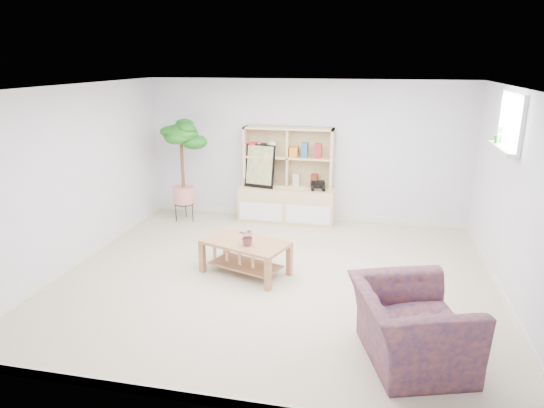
% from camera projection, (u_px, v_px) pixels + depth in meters
% --- Properties ---
extents(floor, '(5.50, 5.00, 0.01)m').
position_uv_depth(floor, '(275.00, 277.00, 6.29)').
color(floor, tan).
rests_on(floor, ground).
extents(ceiling, '(5.50, 5.00, 0.01)m').
position_uv_depth(ceiling, '(276.00, 87.00, 5.59)').
color(ceiling, white).
rests_on(ceiling, walls).
extents(walls, '(5.51, 5.01, 2.40)m').
position_uv_depth(walls, '(275.00, 187.00, 5.94)').
color(walls, white).
rests_on(walls, floor).
extents(baseboard, '(5.50, 5.00, 0.10)m').
position_uv_depth(baseboard, '(275.00, 273.00, 6.27)').
color(baseboard, silver).
rests_on(baseboard, floor).
extents(window, '(0.10, 0.98, 0.68)m').
position_uv_depth(window, '(512.00, 122.00, 5.72)').
color(window, silver).
rests_on(window, walls).
extents(window_sill, '(0.14, 1.00, 0.04)m').
position_uv_depth(window_sill, '(503.00, 148.00, 5.82)').
color(window_sill, silver).
rests_on(window_sill, walls).
extents(storage_unit, '(1.62, 0.55, 1.62)m').
position_uv_depth(storage_unit, '(287.00, 176.00, 8.20)').
color(storage_unit, '#E2C288').
rests_on(storage_unit, floor).
extents(poster, '(0.54, 0.23, 0.73)m').
position_uv_depth(poster, '(260.00, 166.00, 8.19)').
color(poster, yellow).
rests_on(poster, storage_unit).
extents(toy_truck, '(0.36, 0.27, 0.17)m').
position_uv_depth(toy_truck, '(318.00, 185.00, 8.08)').
color(toy_truck, black).
rests_on(toy_truck, storage_unit).
extents(coffee_table, '(1.23, 0.92, 0.45)m').
position_uv_depth(coffee_table, '(246.00, 257.00, 6.33)').
color(coffee_table, '#8E5D3B').
rests_on(coffee_table, floor).
extents(table_plant, '(0.25, 0.22, 0.24)m').
position_uv_depth(table_plant, '(248.00, 236.00, 6.11)').
color(table_plant, '#22532D').
rests_on(table_plant, coffee_table).
extents(floor_tree, '(0.78, 0.78, 1.75)m').
position_uv_depth(floor_tree, '(183.00, 171.00, 8.24)').
color(floor_tree, '#205F16').
rests_on(floor_tree, floor).
extents(armchair, '(1.25, 1.34, 0.81)m').
position_uv_depth(armchair, '(411.00, 321.00, 4.44)').
color(armchair, '#1F214B').
rests_on(armchair, floor).
extents(sill_plant, '(0.15, 0.13, 0.22)m').
position_uv_depth(sill_plant, '(499.00, 134.00, 6.03)').
color(sill_plant, '#205F16').
rests_on(sill_plant, window_sill).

